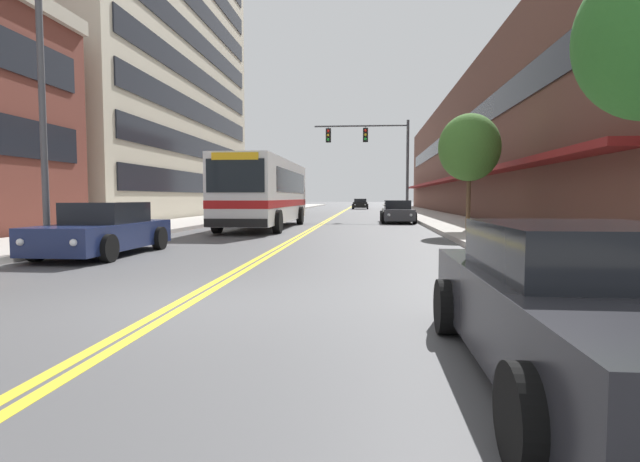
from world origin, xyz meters
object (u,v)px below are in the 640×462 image
(car_navy_parked_left_near, at_px, (104,231))
(car_dark_grey_parked_right_mid, at_px, (397,212))
(car_black_moving_lead, at_px, (360,204))
(car_white_parked_left_far, at_px, (284,208))
(street_lamp_left_near, at_px, (50,59))
(car_charcoal_parked_right_foreground, at_px, (589,309))
(street_tree_right_mid, at_px, (469,148))
(traffic_signal_mast, at_px, (376,149))
(city_bus, at_px, (266,190))

(car_navy_parked_left_near, relative_size, car_dark_grey_parked_right_mid, 1.01)
(car_dark_grey_parked_right_mid, xyz_separation_m, car_black_moving_lead, (-2.72, 34.38, 0.01))
(car_white_parked_left_far, relative_size, street_lamp_left_near, 0.54)
(car_navy_parked_left_near, distance_m, car_charcoal_parked_right_foreground, 11.94)
(car_dark_grey_parked_right_mid, bearing_deg, street_tree_right_mid, -75.91)
(traffic_signal_mast, xyz_separation_m, street_lamp_left_near, (-8.16, -21.84, 0.15))
(car_navy_parked_left_near, xyz_separation_m, car_dark_grey_parked_right_mid, (8.63, 17.59, -0.02))
(traffic_signal_mast, distance_m, street_lamp_left_near, 23.31)
(car_black_moving_lead, height_order, street_tree_right_mid, street_tree_right_mid)
(city_bus, distance_m, traffic_signal_mast, 11.04)
(car_white_parked_left_far, xyz_separation_m, car_charcoal_parked_right_foreground, (8.69, -36.40, -0.04))
(car_navy_parked_left_near, xyz_separation_m, car_white_parked_left_far, (-0.04, 28.16, 0.02))
(traffic_signal_mast, bearing_deg, car_navy_parked_left_near, -109.28)
(car_navy_parked_left_near, bearing_deg, car_charcoal_parked_right_foreground, -43.60)
(city_bus, relative_size, car_white_parked_left_far, 2.55)
(city_bus, height_order, street_lamp_left_near, street_lamp_left_near)
(car_navy_parked_left_near, distance_m, car_dark_grey_parked_right_mid, 19.59)
(car_black_moving_lead, bearing_deg, traffic_signal_mast, -87.34)
(street_tree_right_mid, bearing_deg, city_bus, 158.95)
(city_bus, relative_size, car_black_moving_lead, 2.69)
(car_navy_parked_left_near, distance_m, street_lamp_left_near, 4.36)
(car_black_moving_lead, bearing_deg, city_bus, -95.78)
(street_tree_right_mid, bearing_deg, street_lamp_left_near, -141.92)
(car_navy_parked_left_near, height_order, street_tree_right_mid, street_tree_right_mid)
(car_charcoal_parked_right_foreground, height_order, traffic_signal_mast, traffic_signal_mast)
(car_white_parked_left_far, bearing_deg, car_black_moving_lead, 75.95)
(car_dark_grey_parked_right_mid, distance_m, street_tree_right_mid, 9.91)
(car_white_parked_left_far, bearing_deg, street_tree_right_mid, -60.95)
(car_white_parked_left_far, xyz_separation_m, street_lamp_left_near, (-0.76, -28.97, 4.19))
(car_dark_grey_parked_right_mid, bearing_deg, traffic_signal_mast, 110.37)
(car_charcoal_parked_right_foreground, relative_size, street_tree_right_mid, 0.98)
(car_white_parked_left_far, bearing_deg, city_bus, -83.34)
(car_dark_grey_parked_right_mid, bearing_deg, car_navy_parked_left_near, -116.14)
(city_bus, relative_size, car_dark_grey_parked_right_mid, 2.40)
(car_white_parked_left_far, height_order, car_black_moving_lead, car_white_parked_left_far)
(car_navy_parked_left_near, height_order, car_black_moving_lead, car_navy_parked_left_near)
(city_bus, xyz_separation_m, car_black_moving_lead, (4.06, 40.08, -1.21))
(car_navy_parked_left_near, relative_size, car_white_parked_left_far, 1.07)
(car_navy_parked_left_near, distance_m, traffic_signal_mast, 22.64)
(street_lamp_left_near, xyz_separation_m, street_tree_right_mid, (11.74, 9.20, -1.33))
(car_black_moving_lead, bearing_deg, street_lamp_left_near, -97.26)
(car_white_parked_left_far, height_order, street_tree_right_mid, street_tree_right_mid)
(car_black_moving_lead, relative_size, traffic_signal_mast, 0.64)
(car_navy_parked_left_near, distance_m, street_tree_right_mid, 14.08)
(city_bus, distance_m, car_navy_parked_left_near, 12.09)
(city_bus, distance_m, car_charcoal_parked_right_foreground, 21.27)
(street_lamp_left_near, bearing_deg, traffic_signal_mast, 69.51)
(car_black_moving_lead, bearing_deg, car_navy_parked_left_near, -96.49)
(city_bus, xyz_separation_m, car_white_parked_left_far, (-1.90, 16.28, -1.19))
(car_navy_parked_left_near, bearing_deg, car_white_parked_left_far, 90.09)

